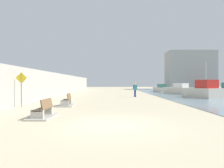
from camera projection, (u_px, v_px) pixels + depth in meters
The scene contains 11 objects.
ground_plane at pixel (112, 96), 26.83m from camera, with size 120.00×120.00×0.00m, color beige.
seawall at pixel (54, 85), 26.84m from camera, with size 0.80×64.00×3.06m, color #ADAAA3.
bench_near at pixel (44, 113), 10.62m from camera, with size 1.11×2.10×0.98m.
bench_far at pixel (67, 103), 15.98m from camera, with size 1.25×2.17×0.98m.
person_walking at pixel (136, 89), 25.86m from camera, with size 0.53×0.24×1.76m.
boat_distant at pixel (206, 87), 45.56m from camera, with size 5.89×7.40×6.36m.
boat_nearest at pixel (179, 90), 32.19m from camera, with size 3.36×5.45×1.67m.
boat_far_left at pixel (161, 89), 39.40m from camera, with size 1.75×6.17×1.51m.
boat_far_right at pixel (204, 91), 24.27m from camera, with size 3.58×5.06×2.09m.
pedestrian_sign at pixel (22, 85), 15.29m from camera, with size 0.85×0.08×2.57m.
harbor_building at pixel (191, 70), 54.73m from camera, with size 12.00×6.00×10.04m, color #9E9E99.
Camera 1 is at (0.13, -8.82, 1.81)m, focal length 33.18 mm.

